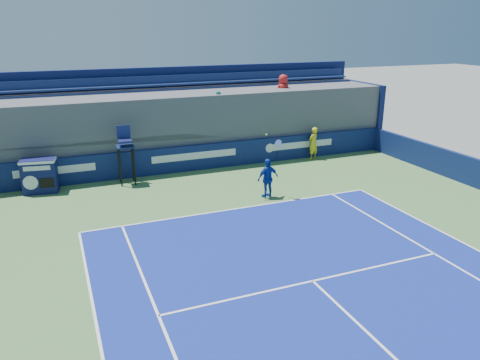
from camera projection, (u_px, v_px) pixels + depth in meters
name	position (u px, v px, depth m)	size (l,w,h in m)	color
ball_person	(313.00, 143.00, 23.29)	(0.59, 0.38, 1.61)	yellow
back_hoarding	(194.00, 158.00, 21.53)	(20.40, 0.21, 1.20)	#0D194C
match_clock	(40.00, 175.00, 18.62)	(1.42, 0.92, 1.40)	#0E1246
umpire_chair	(125.00, 149.00, 19.42)	(0.73, 0.73, 2.48)	black
tennis_player	(268.00, 178.00, 18.06)	(0.98, 0.51, 2.57)	#123698
stadium_seating	(182.00, 123.00, 22.95)	(21.00, 4.05, 4.40)	#4C4C51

